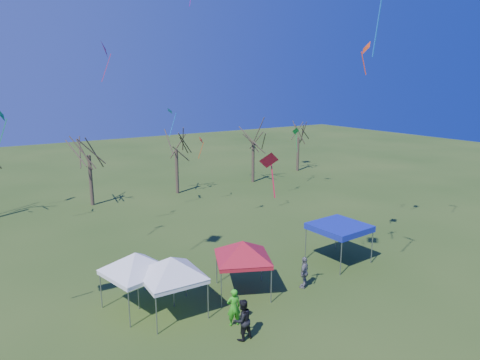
% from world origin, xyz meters
% --- Properties ---
extents(ground, '(140.00, 140.00, 0.00)m').
position_xyz_m(ground, '(0.00, 0.00, 0.00)').
color(ground, '#2A4717').
rests_on(ground, ground).
extents(tree_2, '(3.71, 3.71, 8.18)m').
position_xyz_m(tree_2, '(-2.37, 24.38, 6.29)').
color(tree_2, '#3D2D21').
rests_on(tree_2, ground).
extents(tree_3, '(3.59, 3.59, 7.91)m').
position_xyz_m(tree_3, '(6.03, 24.04, 6.08)').
color(tree_3, '#3D2D21').
rests_on(tree_3, ground).
extents(tree_4, '(3.58, 3.58, 7.89)m').
position_xyz_m(tree_4, '(15.36, 24.00, 6.06)').
color(tree_4, '#3D2D21').
rests_on(tree_4, ground).
extents(tree_5, '(3.39, 3.39, 7.46)m').
position_xyz_m(tree_5, '(23.72, 26.07, 5.73)').
color(tree_5, '#3D2D21').
rests_on(tree_5, ground).
extents(tent_white_west, '(3.75, 3.75, 3.39)m').
position_xyz_m(tent_white_west, '(-5.31, 4.36, 2.74)').
color(tent_white_west, gray).
rests_on(tent_white_west, ground).
extents(tent_white_mid, '(3.88, 3.88, 3.42)m').
position_xyz_m(tent_white_mid, '(-4.10, 2.86, 2.76)').
color(tent_white_mid, gray).
rests_on(tent_white_mid, ground).
extents(tent_red, '(3.62, 3.62, 3.40)m').
position_xyz_m(tent_red, '(-0.07, 2.79, 2.74)').
color(tent_red, gray).
rests_on(tent_red, ground).
extents(tent_blue, '(3.25, 3.25, 2.42)m').
position_xyz_m(tent_blue, '(7.25, 2.97, 2.23)').
color(tent_blue, gray).
rests_on(tent_blue, ground).
extents(person_dark, '(0.94, 0.74, 1.87)m').
position_xyz_m(person_dark, '(-2.43, -0.77, 0.94)').
color(person_dark, black).
rests_on(person_dark, ground).
extents(person_green, '(0.74, 0.57, 1.81)m').
position_xyz_m(person_green, '(-2.15, 0.39, 0.91)').
color(person_green, green).
rests_on(person_green, ground).
extents(person_grey, '(1.12, 0.92, 1.79)m').
position_xyz_m(person_grey, '(3.09, 1.45, 0.89)').
color(person_grey, slate).
rests_on(person_grey, ground).
extents(kite_12, '(0.91, 0.53, 2.68)m').
position_xyz_m(kite_12, '(17.95, 19.89, 5.94)').
color(kite_12, green).
rests_on(kite_12, ground).
extents(kite_13, '(0.80, 1.05, 2.49)m').
position_xyz_m(kite_13, '(-9.13, 19.89, 8.73)').
color(kite_13, green).
rests_on(kite_13, ground).
extents(kite_19, '(0.80, 0.84, 2.00)m').
position_xyz_m(kite_19, '(6.20, 19.00, 5.94)').
color(kite_19, '#E84515').
rests_on(kite_19, ground).
extents(kite_1, '(1.03, 0.77, 2.08)m').
position_xyz_m(kite_1, '(-0.74, -0.26, 7.74)').
color(kite_1, red).
rests_on(kite_1, ground).
extents(kite_11, '(0.94, 1.43, 2.95)m').
position_xyz_m(kite_11, '(-2.32, 17.36, 13.33)').
color(kite_11, '#CB2D57').
rests_on(kite_11, ground).
extents(kite_22, '(0.84, 0.89, 2.65)m').
position_xyz_m(kite_22, '(4.97, 22.74, 8.30)').
color(kite_22, '#167DF1').
rests_on(kite_22, ground).
extents(kite_25, '(0.80, 0.97, 1.87)m').
position_xyz_m(kite_25, '(7.72, 2.18, 12.88)').
color(kite_25, '#DF3D0B').
rests_on(kite_25, ground).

